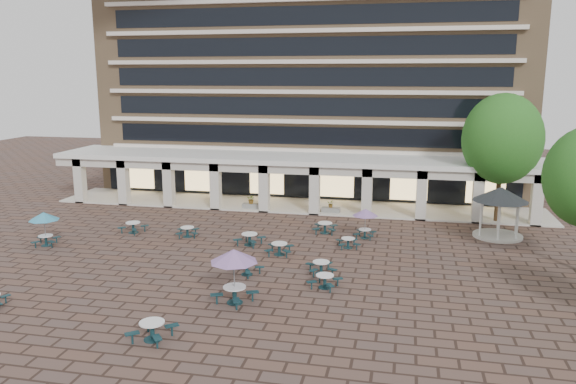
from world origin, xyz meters
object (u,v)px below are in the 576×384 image
planter_right (331,208)px  planter_left (251,203)px  picnic_table_2 (152,329)px  gazebo (500,200)px  picnic_table_1 (247,267)px

planter_right → planter_left: bearing=180.0°
picnic_table_2 → planter_right: 24.31m
gazebo → planter_right: (-12.40, 4.31, -2.24)m
picnic_table_1 → gazebo: gazebo is taller
picnic_table_1 → picnic_table_2: 8.77m
picnic_table_1 → gazebo: size_ratio=0.52×
picnic_table_2 → gazebo: gazebo is taller
picnic_table_2 → gazebo: size_ratio=0.52×
planter_left → planter_right: bearing=0.0°
picnic_table_1 → gazebo: bearing=60.7°
gazebo → planter_right: gazebo is taller
picnic_table_1 → planter_right: (2.74, 15.30, -0.01)m
gazebo → planter_left: size_ratio=2.53×
picnic_table_2 → gazebo: (16.87, 19.59, 2.17)m
picnic_table_2 → planter_left: (-2.29, 23.90, 0.02)m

